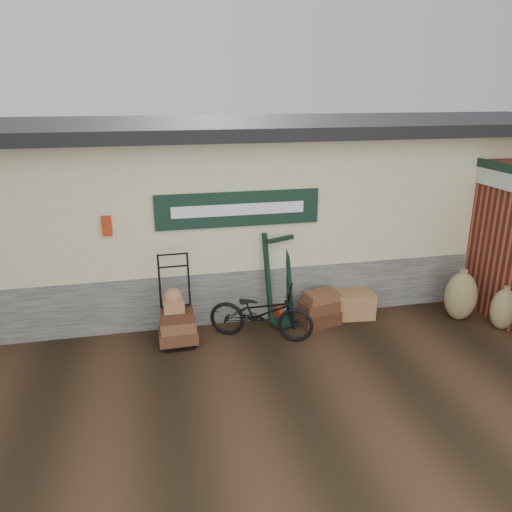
{
  "coord_description": "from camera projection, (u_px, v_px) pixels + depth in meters",
  "views": [
    {
      "loc": [
        -1.7,
        -6.53,
        3.75
      ],
      "look_at": [
        -0.03,
        0.9,
        1.18
      ],
      "focal_mm": 35.0,
      "sensor_mm": 36.0,
      "label": 1
    }
  ],
  "objects": [
    {
      "name": "wicker_hamper",
      "position": [
        353.0,
        304.0,
        8.56
      ],
      "size": [
        0.73,
        0.52,
        0.45
      ],
      "primitive_type": "cube",
      "rotation": [
        0.0,
        0.0,
        -0.11
      ],
      "color": "brown",
      "rests_on": "ground"
    },
    {
      "name": "brick_outbuilding",
      "position": [
        501.0,
        227.0,
        9.25
      ],
      "size": [
        1.71,
        4.51,
        2.62
      ],
      "color": "maroon",
      "rests_on": "ground"
    },
    {
      "name": "burlap_sack_right",
      "position": [
        504.0,
        309.0,
        8.08
      ],
      "size": [
        0.49,
        0.43,
        0.7
      ],
      "primitive_type": "ellipsoid",
      "rotation": [
        0.0,
        0.0,
        -0.16
      ],
      "color": "brown",
      "rests_on": "ground"
    },
    {
      "name": "suitcase_stack",
      "position": [
        319.0,
        308.0,
        8.26
      ],
      "size": [
        0.73,
        0.54,
        0.58
      ],
      "primitive_type": null,
      "rotation": [
        0.0,
        0.0,
        0.22
      ],
      "color": "#3B2513",
      "rests_on": "ground"
    },
    {
      "name": "ground",
      "position": [
        271.0,
        347.0,
        7.59
      ],
      "size": [
        80.0,
        80.0,
        0.0
      ],
      "primitive_type": "plane",
      "color": "black",
      "rests_on": "ground"
    },
    {
      "name": "station_building",
      "position": [
        237.0,
        205.0,
        9.6
      ],
      "size": [
        14.4,
        4.1,
        3.2
      ],
      "color": "#4C4C47",
      "rests_on": "ground"
    },
    {
      "name": "bicycle",
      "position": [
        261.0,
        310.0,
        7.74
      ],
      "size": [
        1.21,
        1.74,
        0.96
      ],
      "primitive_type": "imported",
      "rotation": [
        0.0,
        0.0,
        1.14
      ],
      "color": "black",
      "rests_on": "ground"
    },
    {
      "name": "burlap_sack_left",
      "position": [
        461.0,
        296.0,
        8.39
      ],
      "size": [
        0.66,
        0.62,
        0.84
      ],
      "primitive_type": "ellipsoid",
      "rotation": [
        0.0,
        0.0,
        -0.41
      ],
      "color": "brown",
      "rests_on": "ground"
    },
    {
      "name": "porter_trolley",
      "position": [
        176.0,
        299.0,
        7.57
      ],
      "size": [
        0.71,
        0.54,
        1.41
      ],
      "primitive_type": null,
      "rotation": [
        0.0,
        0.0,
        0.02
      ],
      "color": "black",
      "rests_on": "ground"
    },
    {
      "name": "green_barrow",
      "position": [
        280.0,
        278.0,
        8.2
      ],
      "size": [
        0.7,
        0.66,
        1.55
      ],
      "primitive_type": null,
      "rotation": [
        0.0,
        0.0,
        0.41
      ],
      "color": "black",
      "rests_on": "ground"
    }
  ]
}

